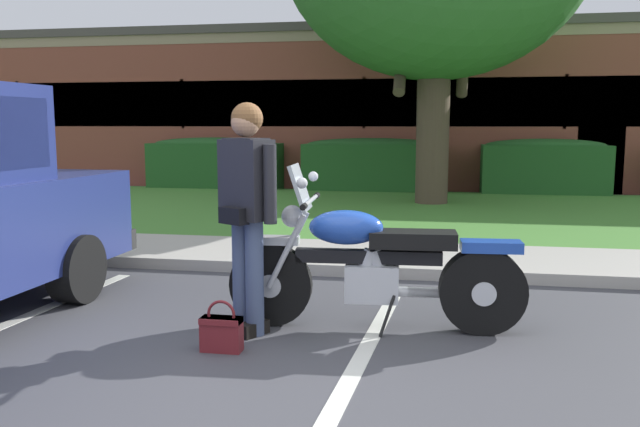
# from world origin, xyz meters

# --- Properties ---
(ground_plane) EXTENTS (140.00, 140.00, 0.00)m
(ground_plane) POSITION_xyz_m (0.00, 0.00, 0.00)
(ground_plane) COLOR #424247
(curb_strip) EXTENTS (60.00, 0.20, 0.12)m
(curb_strip) POSITION_xyz_m (0.00, 2.82, 0.06)
(curb_strip) COLOR #ADA89E
(curb_strip) RESTS_ON ground
(concrete_walk) EXTENTS (60.00, 1.50, 0.08)m
(concrete_walk) POSITION_xyz_m (0.00, 3.67, 0.04)
(concrete_walk) COLOR #ADA89E
(concrete_walk) RESTS_ON ground
(grass_lawn) EXTENTS (60.00, 6.56, 0.06)m
(grass_lawn) POSITION_xyz_m (0.00, 7.70, 0.03)
(grass_lawn) COLOR #478433
(grass_lawn) RESTS_ON ground
(stall_stripe_1) EXTENTS (0.40, 4.40, 0.01)m
(stall_stripe_1) POSITION_xyz_m (0.55, 0.20, 0.00)
(stall_stripe_1) COLOR silver
(stall_stripe_1) RESTS_ON ground
(motorcycle) EXTENTS (2.24, 0.82, 1.26)m
(motorcycle) POSITION_xyz_m (0.67, 1.11, 0.49)
(motorcycle) COLOR black
(motorcycle) RESTS_ON ground
(rider_person) EXTENTS (0.51, 0.40, 1.70)m
(rider_person) POSITION_xyz_m (-0.33, 0.83, 0.99)
(rider_person) COLOR black
(rider_person) RESTS_ON ground
(handbag) EXTENTS (0.28, 0.13, 0.36)m
(handbag) POSITION_xyz_m (-0.39, 0.41, 0.14)
(handbag) COLOR maroon
(handbag) RESTS_ON ground
(hedge_left) EXTENTS (3.16, 0.90, 1.24)m
(hedge_left) POSITION_xyz_m (-4.22, 11.14, 0.65)
(hedge_left) COLOR #235623
(hedge_left) RESTS_ON ground
(hedge_center_left) EXTENTS (3.16, 0.90, 1.24)m
(hedge_center_left) POSITION_xyz_m (-0.46, 11.14, 0.65)
(hedge_center_left) COLOR #235623
(hedge_center_left) RESTS_ON ground
(hedge_center_right) EXTENTS (2.67, 0.90, 1.24)m
(hedge_center_right) POSITION_xyz_m (3.30, 11.14, 0.65)
(hedge_center_right) COLOR #235623
(hedge_center_right) RESTS_ON ground
(brick_building) EXTENTS (26.63, 11.30, 3.92)m
(brick_building) POSITION_xyz_m (-0.72, 17.21, 1.96)
(brick_building) COLOR brown
(brick_building) RESTS_ON ground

